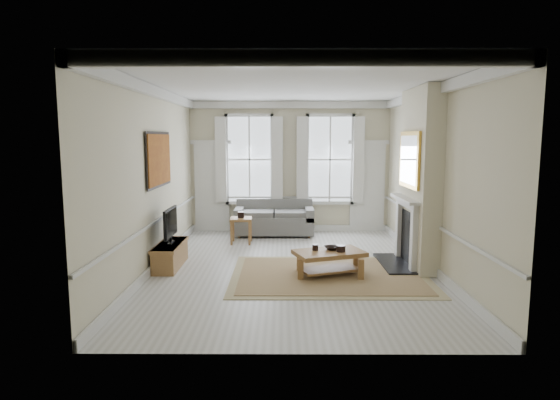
{
  "coord_description": "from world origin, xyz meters",
  "views": [
    {
      "loc": [
        -0.19,
        -8.68,
        2.46
      ],
      "look_at": [
        -0.24,
        0.42,
        1.25
      ],
      "focal_mm": 30.0,
      "sensor_mm": 36.0,
      "label": 1
    }
  ],
  "objects_px": {
    "side_table": "(241,222)",
    "tv_stand": "(170,255)",
    "coffee_table": "(329,255)",
    "sofa": "(274,220)"
  },
  "relations": [
    {
      "from": "sofa",
      "to": "coffee_table",
      "type": "relative_size",
      "value": 1.44
    },
    {
      "from": "side_table",
      "to": "coffee_table",
      "type": "distance_m",
      "value": 3.16
    },
    {
      "from": "tv_stand",
      "to": "sofa",
      "type": "bearing_deg",
      "value": 57.48
    },
    {
      "from": "sofa",
      "to": "coffee_table",
      "type": "height_order",
      "value": "sofa"
    },
    {
      "from": "side_table",
      "to": "tv_stand",
      "type": "bearing_deg",
      "value": -120.31
    },
    {
      "from": "coffee_table",
      "to": "tv_stand",
      "type": "height_order",
      "value": "tv_stand"
    },
    {
      "from": "coffee_table",
      "to": "sofa",
      "type": "bearing_deg",
      "value": 86.98
    },
    {
      "from": "coffee_table",
      "to": "tv_stand",
      "type": "relative_size",
      "value": 1.07
    },
    {
      "from": "sofa",
      "to": "side_table",
      "type": "relative_size",
      "value": 3.25
    },
    {
      "from": "coffee_table",
      "to": "tv_stand",
      "type": "distance_m",
      "value": 3.05
    }
  ]
}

